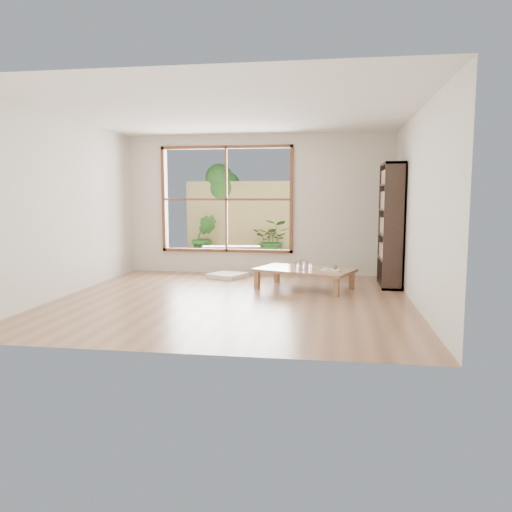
{
  "coord_description": "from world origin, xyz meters",
  "views": [
    {
      "loc": [
        1.37,
        -6.86,
        1.47
      ],
      "look_at": [
        0.23,
        0.64,
        0.55
      ],
      "focal_mm": 35.0,
      "sensor_mm": 36.0,
      "label": 1
    }
  ],
  "objects": [
    {
      "name": "garden_bench",
      "position": [
        -0.71,
        3.42,
        0.35
      ],
      "size": [
        1.26,
        0.58,
        0.39
      ],
      "rotation": [
        0.0,
        0.0,
        0.19
      ],
      "color": "#33241C",
      "rests_on": "deck"
    },
    {
      "name": "shrub_right",
      "position": [
        0.06,
        4.3,
        0.48
      ],
      "size": [
        0.88,
        0.78,
        0.91
      ],
      "primitive_type": "imported",
      "rotation": [
        0.0,
        0.0,
        -0.08
      ],
      "color": "#356B27",
      "rests_on": "deck"
    },
    {
      "name": "ground",
      "position": [
        0.0,
        0.0,
        0.0
      ],
      "size": [
        5.0,
        5.0,
        0.0
      ],
      "primitive_type": "plane",
      "color": "#A07050",
      "rests_on": "ground"
    },
    {
      "name": "glass_tall",
      "position": [
        0.94,
        0.82,
        0.4
      ],
      "size": [
        0.09,
        0.09,
        0.16
      ],
      "primitive_type": "cylinder",
      "color": "silver",
      "rests_on": "low_table"
    },
    {
      "name": "glass_short",
      "position": [
        1.04,
        1.11,
        0.37
      ],
      "size": [
        0.07,
        0.07,
        0.09
      ],
      "primitive_type": "cylinder",
      "color": "silver",
      "rests_on": "low_table"
    },
    {
      "name": "shrub_left",
      "position": [
        -1.5,
        4.18,
        0.53
      ],
      "size": [
        0.64,
        0.56,
        1.01
      ],
      "primitive_type": "imported",
      "rotation": [
        0.0,
        0.0,
        0.21
      ],
      "color": "#356B27",
      "rests_on": "deck"
    },
    {
      "name": "glass_small",
      "position": [
        0.83,
        1.06,
        0.37
      ],
      "size": [
        0.07,
        0.07,
        0.09
      ],
      "primitive_type": "cylinder",
      "color": "silver",
      "rests_on": "low_table"
    },
    {
      "name": "low_table",
      "position": [
        0.96,
        0.95,
        0.28
      ],
      "size": [
        1.68,
        1.31,
        0.32
      ],
      "rotation": [
        0.0,
        0.0,
        -0.37
      ],
      "color": "#A67250",
      "rests_on": "ground"
    },
    {
      "name": "deck",
      "position": [
        -0.6,
        3.56,
        0.0
      ],
      "size": [
        2.8,
        2.0,
        0.05
      ],
      "primitive_type": "cube",
      "color": "#3E362D",
      "rests_on": "ground"
    },
    {
      "name": "food_tray",
      "position": [
        1.38,
        0.79,
        0.34
      ],
      "size": [
        0.32,
        0.25,
        0.09
      ],
      "rotation": [
        0.0,
        0.0,
        -0.2
      ],
      "color": "white",
      "rests_on": "low_table"
    },
    {
      "name": "bamboo_fence",
      "position": [
        -0.6,
        4.56,
        0.9
      ],
      "size": [
        2.8,
        0.06,
        1.8
      ],
      "primitive_type": "cube",
      "color": "tan",
      "rests_on": "ground"
    },
    {
      "name": "bookshelf",
      "position": [
        2.32,
        1.42,
        0.99
      ],
      "size": [
        0.32,
        0.89,
        1.99
      ],
      "primitive_type": "cube",
      "color": "#33241C",
      "rests_on": "ground"
    },
    {
      "name": "glass_mid",
      "position": [
        1.02,
        0.99,
        0.38
      ],
      "size": [
        0.07,
        0.07,
        0.1
      ],
      "primitive_type": "cylinder",
      "color": "silver",
      "rests_on": "low_table"
    },
    {
      "name": "garden_tree",
      "position": [
        -1.28,
        4.86,
        1.63
      ],
      "size": [
        1.04,
        0.85,
        2.22
      ],
      "color": "#4C3D2D",
      "rests_on": "ground"
    },
    {
      "name": "floor_cushion",
      "position": [
        -0.47,
        1.85,
        0.04
      ],
      "size": [
        0.73,
        0.73,
        0.08
      ],
      "primitive_type": "cube",
      "rotation": [
        0.0,
        0.0,
        -0.4
      ],
      "color": "white",
      "rests_on": "ground"
    }
  ]
}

